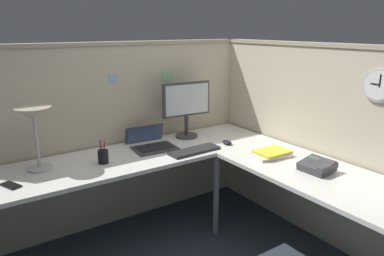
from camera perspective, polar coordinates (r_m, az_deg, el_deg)
name	(u,v)px	position (r m, az deg, el deg)	size (l,w,h in m)	color
ground_plane	(212,248)	(3.02, 3.14, -18.39)	(6.80, 6.80, 0.00)	#2D3842
cubicle_wall_back	(120,134)	(3.21, -11.35, -0.91)	(2.57, 0.12, 1.58)	beige
cubicle_wall_right	(319,143)	(3.09, 19.44, -2.20)	(0.12, 2.37, 1.58)	beige
desk	(201,181)	(2.61, 1.40, -8.35)	(2.35, 2.15, 0.73)	silver
monitor	(187,105)	(3.20, -0.87, 3.60)	(0.46, 0.20, 0.50)	#38383D
laptop	(150,143)	(3.04, -6.65, -2.40)	(0.37, 0.40, 0.22)	#38383D
keyboard	(195,151)	(2.88, 0.40, -3.59)	(0.43, 0.14, 0.02)	#232326
computer_mouse	(227,142)	(3.08, 5.56, -2.28)	(0.06, 0.10, 0.03)	black
desk_lamp_dome	(34,119)	(2.66, -23.74, 1.31)	(0.24, 0.24, 0.44)	#B7BABF
pen_cup	(103,156)	(2.72, -13.89, -4.37)	(0.08, 0.08, 0.18)	black
cell_phone	(11,185)	(2.56, -26.79, -8.11)	(0.07, 0.14, 0.01)	black
office_phone	(318,167)	(2.64, 19.26, -5.79)	(0.20, 0.21, 0.11)	#38383D
book_stack	(271,153)	(2.86, 12.39, -3.96)	(0.31, 0.26, 0.04)	silver
wall_clock	(379,86)	(2.69, 27.54, 5.96)	(0.04, 0.22, 0.22)	#B7BABF
pinned_note_leftmost	(113,78)	(3.04, -12.41, 7.70)	(0.07, 0.00, 0.06)	#99B7E5
pinned_note_middle	(167,76)	(3.27, -3.95, 8.25)	(0.11, 0.00, 0.08)	#8CCC99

